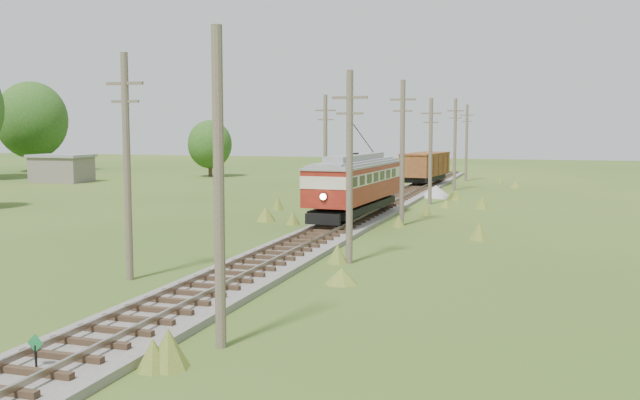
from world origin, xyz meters
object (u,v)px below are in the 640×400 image
(streetcar, at_px, (356,181))
(gravel_pile, at_px, (437,192))
(gondola, at_px, (425,166))
(switch_marker, at_px, (36,352))

(streetcar, distance_m, gravel_pile, 18.09)
(gondola, distance_m, gravel_pile, 11.40)
(gondola, bearing_deg, streetcar, -82.53)
(switch_marker, relative_size, streetcar, 0.08)
(switch_marker, xyz_separation_m, streetcar, (0.20, 30.41, 2.03))
(streetcar, xyz_separation_m, gondola, (0.00, 28.68, -0.51))
(gondola, height_order, gravel_pile, gondola)
(gondola, xyz_separation_m, gravel_pile, (2.77, -10.93, -1.66))
(switch_marker, distance_m, gravel_pile, 48.25)
(switch_marker, distance_m, gondola, 59.11)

